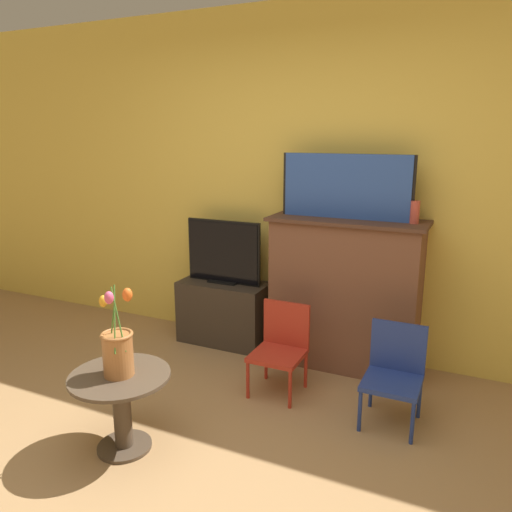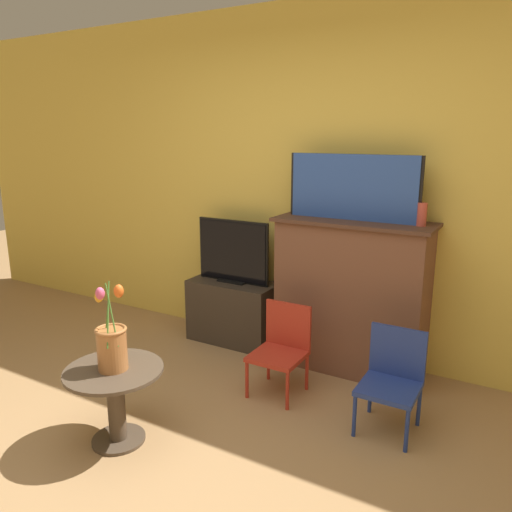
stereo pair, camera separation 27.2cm
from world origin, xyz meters
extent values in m
plane|color=#A87F51|center=(0.00, 0.00, 0.00)|extent=(14.00, 14.00, 0.00)
cube|color=#EAC651|center=(0.00, 2.13, 1.35)|extent=(8.00, 0.06, 2.70)
cube|color=brown|center=(0.39, 1.90, 0.57)|extent=(1.08, 0.39, 1.14)
cube|color=#503123|center=(0.39, 1.89, 1.13)|extent=(1.14, 0.43, 0.02)
cube|color=black|center=(0.36, 1.91, 1.37)|extent=(0.96, 0.02, 0.46)
cube|color=#2D51A8|center=(0.36, 1.90, 1.37)|extent=(0.92, 0.02, 0.46)
cylinder|color=#CC4C3D|center=(0.85, 1.90, 1.22)|extent=(0.06, 0.06, 0.15)
cube|color=#382D23|center=(-0.64, 1.90, 0.26)|extent=(0.75, 0.36, 0.53)
cube|color=black|center=(-0.64, 1.90, 0.54)|extent=(0.25, 0.12, 0.01)
cube|color=black|center=(-0.64, 1.91, 0.79)|extent=(0.66, 0.02, 0.52)
cube|color=black|center=(-0.64, 1.90, 0.79)|extent=(0.63, 0.02, 0.49)
cylinder|color=#B22D1E|center=(-0.05, 1.13, 0.13)|extent=(0.02, 0.02, 0.26)
cylinder|color=#B22D1E|center=(0.26, 1.13, 0.13)|extent=(0.02, 0.02, 0.26)
cylinder|color=#B22D1E|center=(-0.05, 1.43, 0.13)|extent=(0.02, 0.02, 0.26)
cylinder|color=#B22D1E|center=(0.26, 1.43, 0.13)|extent=(0.02, 0.02, 0.26)
cube|color=#B22D1E|center=(0.11, 1.28, 0.28)|extent=(0.34, 0.34, 0.03)
cube|color=#B22D1E|center=(0.11, 1.44, 0.45)|extent=(0.34, 0.02, 0.32)
cylinder|color=navy|center=(0.73, 1.07, 0.13)|extent=(0.02, 0.02, 0.26)
cylinder|color=navy|center=(1.03, 1.07, 0.13)|extent=(0.02, 0.02, 0.26)
cylinder|color=navy|center=(0.73, 1.37, 0.13)|extent=(0.02, 0.02, 0.26)
cylinder|color=navy|center=(1.03, 1.37, 0.13)|extent=(0.02, 0.02, 0.26)
cube|color=navy|center=(0.88, 1.22, 0.28)|extent=(0.34, 0.34, 0.03)
cube|color=navy|center=(0.88, 1.38, 0.45)|extent=(0.34, 0.02, 0.32)
cylinder|color=#4C3D2D|center=(-0.44, 0.34, 0.01)|extent=(0.31, 0.31, 0.02)
cylinder|color=#4C3D2D|center=(-0.44, 0.34, 0.22)|extent=(0.10, 0.10, 0.44)
cylinder|color=#4C3D2D|center=(-0.44, 0.34, 0.45)|extent=(0.56, 0.56, 0.02)
cylinder|color=#AD6B38|center=(-0.44, 0.34, 0.57)|extent=(0.16, 0.16, 0.24)
torus|color=#AD6B38|center=(-0.44, 0.34, 0.69)|extent=(0.18, 0.18, 0.02)
cylinder|color=#477A2D|center=(-0.47, 0.34, 0.74)|extent=(0.07, 0.02, 0.26)
ellipsoid|color=orange|center=(-0.53, 0.35, 0.86)|extent=(0.05, 0.05, 0.07)
cylinder|color=#477A2D|center=(-0.43, 0.31, 0.79)|extent=(0.07, 0.11, 0.35)
ellipsoid|color=#E0517A|center=(-0.36, 0.21, 0.95)|extent=(0.05, 0.05, 0.07)
cylinder|color=#477A2D|center=(-0.42, 0.33, 0.79)|extent=(0.11, 0.04, 0.34)
ellipsoid|color=orange|center=(-0.32, 0.30, 0.95)|extent=(0.05, 0.05, 0.07)
camera|label=1|loc=(1.29, -1.61, 1.75)|focal=35.00mm
camera|label=2|loc=(1.53, -1.48, 1.75)|focal=35.00mm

